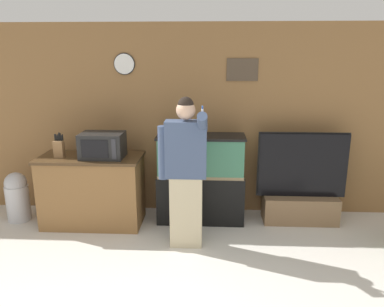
{
  "coord_description": "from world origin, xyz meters",
  "views": [
    {
      "loc": [
        0.43,
        -1.99,
        2.19
      ],
      "look_at": [
        0.22,
        2.29,
        1.05
      ],
      "focal_mm": 35.0,
      "sensor_mm": 36.0,
      "label": 1
    }
  ],
  "objects": [
    {
      "name": "trash_bin",
      "position": [
        -2.15,
        2.6,
        0.34
      ],
      "size": [
        0.3,
        0.3,
        0.67
      ],
      "color": "#B7B7BC",
      "rests_on": "ground_plane"
    },
    {
      "name": "knife_block",
      "position": [
        -1.48,
        2.51,
        1.04
      ],
      "size": [
        0.12,
        0.09,
        0.32
      ],
      "color": "olive",
      "rests_on": "counter_island"
    },
    {
      "name": "tv_on_stand",
      "position": [
        1.65,
        2.76,
        0.35
      ],
      "size": [
        1.17,
        0.4,
        1.22
      ],
      "color": "brown",
      "rests_on": "ground_plane"
    },
    {
      "name": "microwave",
      "position": [
        -0.92,
        2.51,
        1.08
      ],
      "size": [
        0.53,
        0.39,
        0.32
      ],
      "color": "black",
      "rests_on": "counter_island"
    },
    {
      "name": "aquarium_on_stand",
      "position": [
        0.31,
        2.74,
        0.59
      ],
      "size": [
        1.15,
        0.45,
        1.18
      ],
      "color": "black",
      "rests_on": "ground_plane"
    },
    {
      "name": "person_standing",
      "position": [
        0.15,
        2.03,
        0.91
      ],
      "size": [
        0.55,
        0.42,
        1.75
      ],
      "color": "#BCAD89",
      "rests_on": "ground_plane"
    },
    {
      "name": "counter_island",
      "position": [
        -1.1,
        2.56,
        0.46
      ],
      "size": [
        1.31,
        0.65,
        0.93
      ],
      "color": "brown",
      "rests_on": "ground_plane"
    },
    {
      "name": "wall_back_paneled",
      "position": [
        -0.0,
        3.12,
        1.3
      ],
      "size": [
        10.0,
        0.08,
        2.6
      ],
      "color": "olive",
      "rests_on": "ground_plane"
    }
  ]
}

